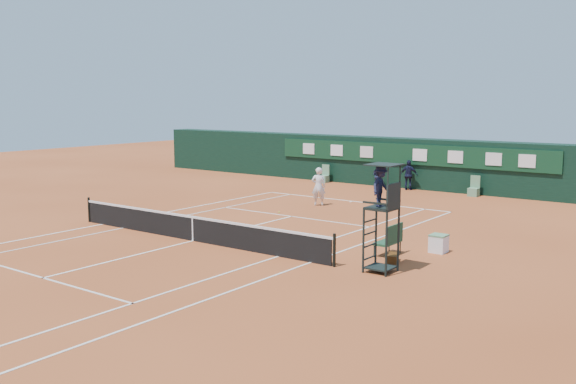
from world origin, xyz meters
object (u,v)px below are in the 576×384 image
object	(u,v)px
tennis_net	(193,228)
player	(319,186)
cooler	(439,243)
umpire_chair	(382,195)
player_bench	(390,238)

from	to	relation	value
tennis_net	player	world-z (taller)	player
cooler	player	size ratio (longest dim) A/B	0.33
umpire_chair	cooler	distance (m)	4.15
umpire_chair	tennis_net	bearing A→B (deg)	-177.51
player_bench	player	bearing A→B (deg)	137.37
player_bench	cooler	world-z (taller)	player_bench
umpire_chair	player_bench	bearing A→B (deg)	109.60
tennis_net	player_bench	xyz separation A→B (m)	(7.14, 2.47, 0.09)
umpire_chair	player	xyz separation A→B (m)	(-8.61, 9.36, -1.48)
player_bench	cooler	xyz separation A→B (m)	(1.18, 1.40, -0.27)
player_bench	tennis_net	bearing A→B (deg)	-160.91
player_bench	player	world-z (taller)	player
umpire_chair	cooler	world-z (taller)	umpire_chair
player_bench	player	size ratio (longest dim) A/B	0.61
player	cooler	bearing A→B (deg)	113.79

